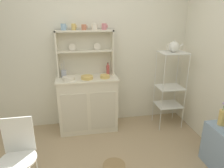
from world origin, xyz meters
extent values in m
cube|color=silver|center=(0.00, 1.62, 1.25)|extent=(3.84, 0.05, 2.50)
cube|color=silver|center=(-0.10, 1.37, 0.44)|extent=(0.91, 0.42, 0.89)
cube|color=beige|center=(-0.31, 1.16, 0.40)|extent=(0.38, 0.01, 0.62)
cube|color=beige|center=(0.12, 1.16, 0.40)|extent=(0.38, 0.01, 0.62)
cube|color=#EEE6CE|center=(-0.10, 1.37, 0.88)|extent=(0.94, 0.45, 0.02)
cube|color=beige|center=(-0.10, 1.57, 1.24)|extent=(0.87, 0.02, 0.70)
cube|color=silver|center=(-0.52, 1.49, 1.24)|extent=(0.02, 0.18, 0.70)
cube|color=silver|center=(0.33, 1.49, 1.24)|extent=(0.02, 0.18, 0.70)
cube|color=silver|center=(-0.10, 1.49, 1.27)|extent=(0.83, 0.16, 0.02)
cube|color=silver|center=(-0.10, 1.49, 1.58)|extent=(0.87, 0.18, 0.02)
cylinder|color=silver|center=(-0.29, 1.53, 1.33)|extent=(0.11, 0.03, 0.11)
cylinder|color=silver|center=(0.10, 1.53, 1.33)|extent=(0.11, 0.03, 0.11)
cylinder|color=silver|center=(1.04, 1.08, 0.63)|extent=(0.01, 0.01, 1.26)
cylinder|color=silver|center=(1.43, 1.08, 0.63)|extent=(0.01, 0.01, 1.26)
cylinder|color=silver|center=(1.04, 1.41, 0.63)|extent=(0.01, 0.01, 1.26)
cylinder|color=silver|center=(1.43, 1.41, 0.63)|extent=(0.01, 0.01, 1.26)
cube|color=silver|center=(1.24, 1.25, 1.25)|extent=(0.41, 0.35, 0.01)
cube|color=silver|center=(1.24, 1.25, 0.68)|extent=(0.41, 0.35, 0.01)
cube|color=silver|center=(1.24, 1.25, 0.37)|extent=(0.41, 0.35, 0.01)
cube|color=#849EBC|center=(1.44, 0.13, 0.27)|extent=(0.28, 0.48, 0.54)
cylinder|color=white|center=(-0.74, 0.29, 0.23)|extent=(0.01, 0.01, 0.45)
cylinder|color=white|center=(-0.88, 0.16, 0.45)|extent=(0.36, 0.36, 0.02)
cube|color=white|center=(-0.88, 0.29, 0.65)|extent=(0.31, 0.02, 0.40)
cylinder|color=#8EB2D1|center=(-0.39, 1.49, 1.64)|extent=(0.08, 0.08, 0.09)
torus|color=#8EB2D1|center=(-0.34, 1.49, 1.64)|extent=(0.01, 0.05, 0.05)
cylinder|color=#DBB760|center=(-0.25, 1.49, 1.64)|extent=(0.07, 0.07, 0.09)
torus|color=#DBB760|center=(-0.21, 1.49, 1.64)|extent=(0.01, 0.05, 0.05)
cylinder|color=#C67556|center=(-0.10, 1.49, 1.63)|extent=(0.07, 0.07, 0.08)
torus|color=#C67556|center=(-0.05, 1.49, 1.63)|extent=(0.01, 0.05, 0.05)
cylinder|color=silver|center=(0.06, 1.49, 1.64)|extent=(0.08, 0.08, 0.09)
torus|color=silver|center=(0.11, 1.49, 1.64)|extent=(0.01, 0.05, 0.05)
cylinder|color=#D17A84|center=(0.20, 1.49, 1.64)|extent=(0.08, 0.08, 0.09)
torus|color=#D17A84|center=(0.25, 1.49, 1.64)|extent=(0.01, 0.05, 0.05)
cylinder|color=silver|center=(-0.37, 1.29, 0.91)|extent=(0.18, 0.18, 0.05)
cylinder|color=#DBB760|center=(-0.10, 1.29, 0.91)|extent=(0.18, 0.18, 0.05)
cylinder|color=#DBB760|center=(0.18, 1.29, 0.91)|extent=(0.14, 0.14, 0.05)
cylinder|color=#B74C47|center=(0.25, 1.45, 0.97)|extent=(0.05, 0.05, 0.15)
cylinder|color=#B74C47|center=(0.25, 1.45, 1.06)|extent=(0.02, 0.02, 0.03)
cylinder|color=#4C382D|center=(0.25, 1.45, 1.08)|extent=(0.03, 0.03, 0.01)
cylinder|color=#B2B7C6|center=(-0.44, 1.45, 0.94)|extent=(0.08, 0.08, 0.11)
cylinder|color=silver|center=(-0.46, 1.43, 1.02)|extent=(0.03, 0.03, 0.16)
ellipsoid|color=silver|center=(-0.46, 1.43, 1.10)|extent=(0.02, 0.01, 0.01)
cylinder|color=silver|center=(-0.43, 1.47, 1.03)|extent=(0.03, 0.01, 0.20)
ellipsoid|color=silver|center=(-0.43, 1.47, 1.14)|extent=(0.02, 0.01, 0.01)
sphere|color=white|center=(1.24, 1.25, 1.34)|extent=(0.16, 0.16, 0.16)
sphere|color=silver|center=(1.24, 1.25, 1.43)|extent=(0.02, 0.02, 0.02)
cylinder|color=white|center=(1.35, 1.25, 1.35)|extent=(0.09, 0.02, 0.07)
torus|color=white|center=(1.15, 1.25, 1.34)|extent=(0.01, 0.10, 0.10)
cylinder|color=#DBB760|center=(1.44, 0.25, 0.64)|extent=(0.08, 0.08, 0.19)
cylinder|color=#4C844C|center=(1.43, 0.24, 0.78)|extent=(0.00, 0.01, 0.11)
sphere|color=#B79ECC|center=(1.43, 0.24, 0.83)|extent=(0.04, 0.04, 0.04)
camera|label=1|loc=(-0.25, -1.63, 1.83)|focal=32.44mm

